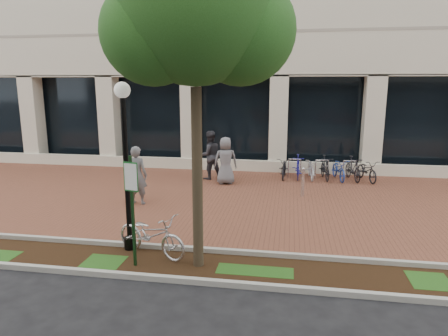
% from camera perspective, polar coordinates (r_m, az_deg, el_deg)
% --- Properties ---
extents(ground, '(120.00, 120.00, 0.00)m').
position_cam_1_polar(ground, '(13.80, -1.46, -4.28)').
color(ground, black).
rests_on(ground, ground).
extents(brick_plaza, '(40.00, 9.00, 0.01)m').
position_cam_1_polar(brick_plaza, '(13.80, -1.46, -4.26)').
color(brick_plaza, brown).
rests_on(brick_plaza, ground).
extents(planting_strip, '(40.00, 1.50, 0.01)m').
position_cam_1_polar(planting_strip, '(9.02, -7.91, -13.45)').
color(planting_strip, black).
rests_on(planting_strip, ground).
extents(curb_plaza_side, '(40.00, 0.12, 0.12)m').
position_cam_1_polar(curb_plaza_side, '(9.66, -6.58, -11.29)').
color(curb_plaza_side, '#A6A59C').
rests_on(curb_plaza_side, ground).
extents(curb_street_side, '(40.00, 0.12, 0.12)m').
position_cam_1_polar(curb_street_side, '(8.36, -9.49, -15.24)').
color(curb_street_side, '#A6A59C').
rests_on(curb_street_side, ground).
extents(parking_sign, '(0.34, 0.07, 2.42)m').
position_cam_1_polar(parking_sign, '(8.54, -13.04, -4.11)').
color(parking_sign, '#133517').
rests_on(parking_sign, ground).
extents(lamppost, '(0.36, 0.36, 3.90)m').
position_cam_1_polar(lamppost, '(9.32, -13.87, 1.44)').
color(lamppost, black).
rests_on(lamppost, ground).
extents(street_tree, '(3.69, 3.08, 6.87)m').
position_cam_1_polar(street_tree, '(8.15, -3.77, 20.94)').
color(street_tree, '#493D2A').
rests_on(street_tree, ground).
extents(locked_bicycle, '(2.01, 1.32, 1.00)m').
position_cam_1_polar(locked_bicycle, '(9.33, -10.34, -9.35)').
color(locked_bicycle, silver).
rests_on(locked_bicycle, ground).
extents(pedestrian_left, '(0.73, 0.50, 1.92)m').
position_cam_1_polar(pedestrian_left, '(13.19, -12.35, -1.03)').
color(pedestrian_left, slate).
rests_on(pedestrian_left, ground).
extents(pedestrian_mid, '(1.22, 1.15, 2.00)m').
position_cam_1_polar(pedestrian_mid, '(16.32, -2.07, 1.85)').
color(pedestrian_mid, '#2D2D32').
rests_on(pedestrian_mid, ground).
extents(pedestrian_right, '(1.04, 0.83, 1.86)m').
position_cam_1_polar(pedestrian_right, '(15.49, 0.23, 1.06)').
color(pedestrian_right, slate).
rests_on(pedestrian_right, ground).
extents(bollard, '(0.12, 0.12, 1.04)m').
position_cam_1_polar(bollard, '(14.09, 11.20, -1.94)').
color(bollard, silver).
rests_on(bollard, ground).
extents(bike_rack_cluster, '(4.13, 1.76, 0.97)m').
position_cam_1_polar(bike_rack_cluster, '(16.85, 14.23, -0.06)').
color(bike_rack_cluster, black).
rests_on(bike_rack_cluster, ground).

